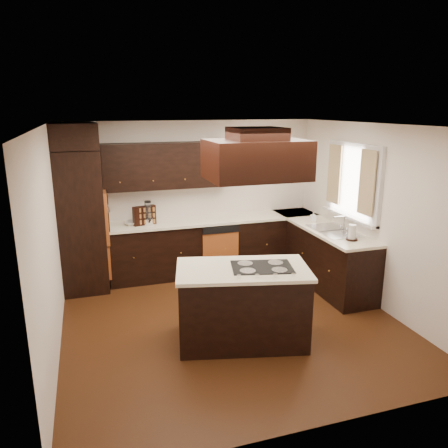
{
  "coord_description": "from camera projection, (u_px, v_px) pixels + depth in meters",
  "views": [
    {
      "loc": [
        -1.65,
        -4.92,
        2.71
      ],
      "look_at": [
        0.1,
        0.6,
        1.15
      ],
      "focal_mm": 35.0,
      "sensor_mm": 36.0,
      "label": 1
    }
  ],
  "objects": [
    {
      "name": "curtain_left",
      "position": [
        367.0,
        183.0,
        5.98
      ],
      "size": [
        0.02,
        0.34,
        0.9
      ],
      "primitive_type": "cube",
      "color": "beige",
      "rests_on": "wall_right"
    },
    {
      "name": "wall_back",
      "position": [
        191.0,
        197.0,
        7.33
      ],
      "size": [
        4.2,
        0.02,
        2.5
      ],
      "primitive_type": "cube",
      "color": "silver",
      "rests_on": "ground"
    },
    {
      "name": "oven_column",
      "position": [
        82.0,
        221.0,
        6.49
      ],
      "size": [
        0.65,
        0.75,
        2.12
      ],
      "primitive_type": "cube",
      "color": "black",
      "rests_on": "floor"
    },
    {
      "name": "blender_pitcher",
      "position": [
        148.0,
        211.0,
        6.77
      ],
      "size": [
        0.13,
        0.13,
        0.26
      ],
      "primitive_type": "cone",
      "color": "silver",
      "rests_on": "blender_base"
    },
    {
      "name": "window_frame",
      "position": [
        353.0,
        181.0,
        6.4
      ],
      "size": [
        0.06,
        1.32,
        1.12
      ],
      "primitive_type": "cube",
      "color": "silver",
      "rests_on": "wall_right"
    },
    {
      "name": "sink_rim",
      "position": [
        334.0,
        231.0,
        6.51
      ],
      "size": [
        0.52,
        0.84,
        0.01
      ],
      "primitive_type": "cube",
      "color": "silver",
      "rests_on": "countertop_right"
    },
    {
      "name": "paper_towel",
      "position": [
        352.0,
        233.0,
        6.02
      ],
      "size": [
        0.13,
        0.13,
        0.22
      ],
      "primitive_type": "cylinder",
      "rotation": [
        0.0,
        0.0,
        -0.37
      ],
      "color": "silver",
      "rests_on": "countertop_right"
    },
    {
      "name": "upper_cabinets",
      "position": [
        167.0,
        166.0,
        6.9
      ],
      "size": [
        2.0,
        0.34,
        0.72
      ],
      "primitive_type": "cube",
      "color": "black",
      "rests_on": "wall_back"
    },
    {
      "name": "range_hood",
      "position": [
        256.0,
        160.0,
        4.68
      ],
      "size": [
        1.05,
        0.72,
        0.42
      ],
      "primitive_type": "cube",
      "color": "black",
      "rests_on": "ceiling"
    },
    {
      "name": "cooktop",
      "position": [
        262.0,
        267.0,
        5.02
      ],
      "size": [
        0.78,
        0.61,
        0.01
      ],
      "primitive_type": "cube",
      "rotation": [
        0.0,
        0.0,
        -0.23
      ],
      "color": "black",
      "rests_on": "island_top"
    },
    {
      "name": "curtain_right",
      "position": [
        334.0,
        174.0,
        6.75
      ],
      "size": [
        0.02,
        0.34,
        0.9
      ],
      "primitive_type": "cube",
      "color": "beige",
      "rests_on": "wall_right"
    },
    {
      "name": "blender_base",
      "position": [
        148.0,
        222.0,
        6.82
      ],
      "size": [
        0.15,
        0.15,
        0.1
      ],
      "primitive_type": "cylinder",
      "color": "silver",
      "rests_on": "countertop_back"
    },
    {
      "name": "dishwasher_front",
      "position": [
        221.0,
        254.0,
        7.09
      ],
      "size": [
        0.6,
        0.05,
        0.72
      ],
      "primitive_type": "cube",
      "color": "#B25825",
      "rests_on": "floor"
    },
    {
      "name": "mixing_bowl",
      "position": [
        132.0,
        223.0,
        6.83
      ],
      "size": [
        0.27,
        0.27,
        0.06
      ],
      "primitive_type": "imported",
      "rotation": [
        0.0,
        0.0,
        -0.23
      ],
      "color": "silver",
      "rests_on": "countertop_back"
    },
    {
      "name": "base_cabinets_right",
      "position": [
        320.0,
        254.0,
        6.95
      ],
      "size": [
        0.6,
        2.4,
        0.88
      ],
      "primitive_type": "cube",
      "color": "black",
      "rests_on": "floor"
    },
    {
      "name": "wall_oven_face",
      "position": [
        106.0,
        216.0,
        6.58
      ],
      "size": [
        0.05,
        0.62,
        0.78
      ],
      "primitive_type": "cube",
      "color": "#B25825",
      "rests_on": "oven_column"
    },
    {
      "name": "wall_right",
      "position": [
        376.0,
        216.0,
        6.01
      ],
      "size": [
        0.02,
        4.2,
        2.5
      ],
      "primitive_type": "cube",
      "color": "silver",
      "rests_on": "ground"
    },
    {
      "name": "wall_left",
      "position": [
        48.0,
        245.0,
        4.77
      ],
      "size": [
        0.02,
        4.2,
        2.5
      ],
      "primitive_type": "cube",
      "color": "silver",
      "rests_on": "ground"
    },
    {
      "name": "spice_rack",
      "position": [
        144.0,
        215.0,
        6.81
      ],
      "size": [
        0.37,
        0.18,
        0.3
      ],
      "primitive_type": "cube",
      "rotation": [
        0.0,
        0.0,
        0.26
      ],
      "color": "black",
      "rests_on": "countertop_back"
    },
    {
      "name": "soap_bottle",
      "position": [
        313.0,
        217.0,
        6.98
      ],
      "size": [
        0.08,
        0.08,
        0.17
      ],
      "primitive_type": "imported",
      "rotation": [
        0.0,
        0.0,
        -0.04
      ],
      "color": "silver",
      "rests_on": "countertop_right"
    },
    {
      "name": "ceiling",
      "position": [
        231.0,
        124.0,
        5.06
      ],
      "size": [
        4.2,
        4.2,
        0.02
      ],
      "primitive_type": "cube",
      "color": "white",
      "rests_on": "ground"
    },
    {
      "name": "hood_duct",
      "position": [
        257.0,
        134.0,
        4.61
      ],
      "size": [
        0.55,
        0.5,
        0.13
      ],
      "primitive_type": "cube",
      "color": "black",
      "rests_on": "ceiling"
    },
    {
      "name": "wall_front",
      "position": [
        315.0,
        298.0,
        3.45
      ],
      "size": [
        4.2,
        0.02,
        2.5
      ],
      "primitive_type": "cube",
      "color": "silver",
      "rests_on": "ground"
    },
    {
      "name": "island",
      "position": [
        242.0,
        306.0,
        5.13
      ],
      "size": [
        1.61,
        1.11,
        0.88
      ],
      "primitive_type": "cube",
      "rotation": [
        0.0,
        0.0,
        -0.23
      ],
      "color": "black",
      "rests_on": "floor"
    },
    {
      "name": "base_cabinets_back",
      "position": [
        199.0,
        248.0,
        7.27
      ],
      "size": [
        2.93,
        0.6,
        0.88
      ],
      "primitive_type": "cube",
      "color": "black",
      "rests_on": "floor"
    },
    {
      "name": "window_pane",
      "position": [
        355.0,
        181.0,
        6.4
      ],
      "size": [
        0.0,
        1.2,
        1.0
      ],
      "primitive_type": "cube",
      "color": "white",
      "rests_on": "wall_right"
    },
    {
      "name": "countertop_right",
      "position": [
        321.0,
        226.0,
        6.83
      ],
      "size": [
        0.63,
        2.4,
        0.04
      ],
      "primitive_type": "cube",
      "color": "white",
      "rests_on": "base_cabinets_right"
    },
    {
      "name": "countertop_back",
      "position": [
        198.0,
        221.0,
        7.13
      ],
      "size": [
        2.93,
        0.63,
        0.04
      ],
      "primitive_type": "cube",
      "color": "white",
      "rests_on": "base_cabinets_back"
    },
    {
      "name": "floor",
      "position": [
        231.0,
        321.0,
        5.72
      ],
      "size": [
        4.2,
        4.2,
        0.02
      ],
      "primitive_type": "cube",
      "color": "#512A11",
      "rests_on": "ground"
    },
    {
      "name": "island_top",
      "position": [
        243.0,
        270.0,
        5.01
      ],
      "size": [
        1.67,
        1.18,
        0.04
      ],
      "primitive_type": "cube",
      "rotation": [
        0.0,
        0.0,
        -0.23
      ],
      "color": "white",
      "rests_on": "island"
    }
  ]
}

